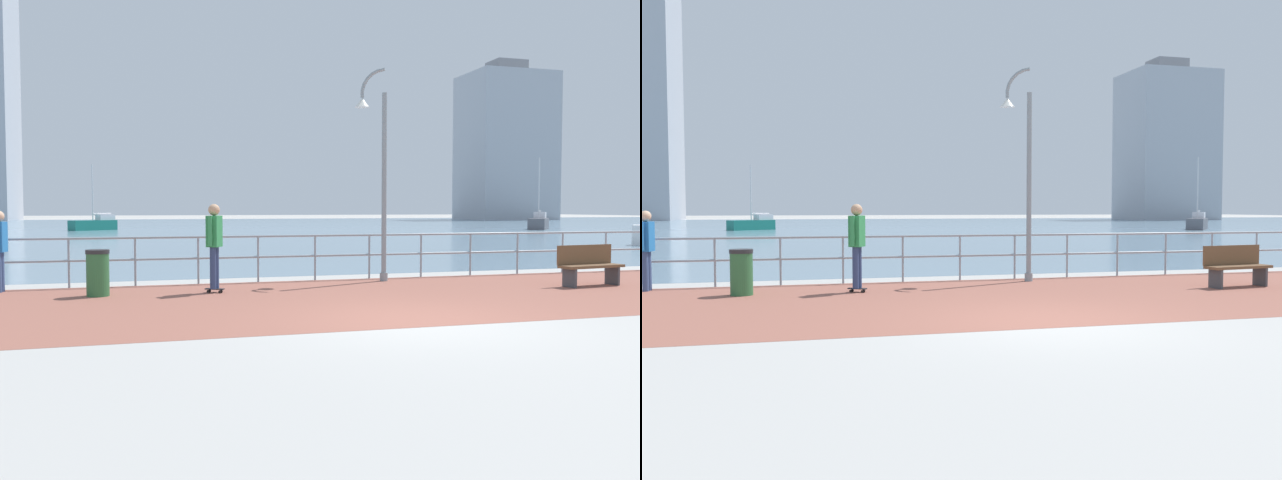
# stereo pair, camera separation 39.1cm
# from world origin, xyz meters

# --- Properties ---
(ground) EXTENTS (220.00, 220.00, 0.00)m
(ground) POSITION_xyz_m (0.00, 40.00, 0.00)
(ground) COLOR #ADAAA5
(brick_paving) EXTENTS (28.00, 6.39, 0.01)m
(brick_paving) POSITION_xyz_m (0.00, 2.61, 0.00)
(brick_paving) COLOR #935647
(brick_paving) RESTS_ON ground
(harbor_water) EXTENTS (180.00, 88.00, 0.00)m
(harbor_water) POSITION_xyz_m (0.00, 50.81, 0.00)
(harbor_water) COLOR #6B899E
(harbor_water) RESTS_ON ground
(waterfront_railing) EXTENTS (25.25, 0.06, 1.12)m
(waterfront_railing) POSITION_xyz_m (0.00, 5.81, 0.77)
(waterfront_railing) COLOR #8C99A3
(waterfront_railing) RESTS_ON ground
(lamppost) EXTENTS (0.73, 0.57, 5.09)m
(lamppost) POSITION_xyz_m (1.41, 5.30, 2.81)
(lamppost) COLOR gray
(lamppost) RESTS_ON ground
(skateboarder) EXTENTS (0.41, 0.53, 1.84)m
(skateboarder) POSITION_xyz_m (-2.62, 4.14, 1.11)
(skateboarder) COLOR black
(skateboarder) RESTS_ON ground
(trash_bin) EXTENTS (0.46, 0.46, 0.93)m
(trash_bin) POSITION_xyz_m (-4.91, 4.26, 0.47)
(trash_bin) COLOR #2D6638
(trash_bin) RESTS_ON ground
(park_bench) EXTENTS (1.64, 0.65, 0.92)m
(park_bench) POSITION_xyz_m (5.66, 3.04, 0.48)
(park_bench) COLOR brown
(park_bench) RESTS_ON ground
(sailboat_teal) EXTENTS (3.67, 3.08, 5.19)m
(sailboat_teal) POSITION_xyz_m (-7.44, 44.66, 0.50)
(sailboat_teal) COLOR #197266
(sailboat_teal) RESTS_ON ground
(sailboat_gray) EXTENTS (3.70, 4.07, 5.92)m
(sailboat_gray) POSITION_xyz_m (28.05, 37.35, 0.57)
(sailboat_gray) COLOR #595960
(sailboat_gray) RESTS_ON ground
(tower_glass) EXTENTS (12.64, 10.07, 24.06)m
(tower_glass) POSITION_xyz_m (50.24, 78.24, 11.20)
(tower_glass) COLOR #A3A8B2
(tower_glass) RESTS_ON ground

